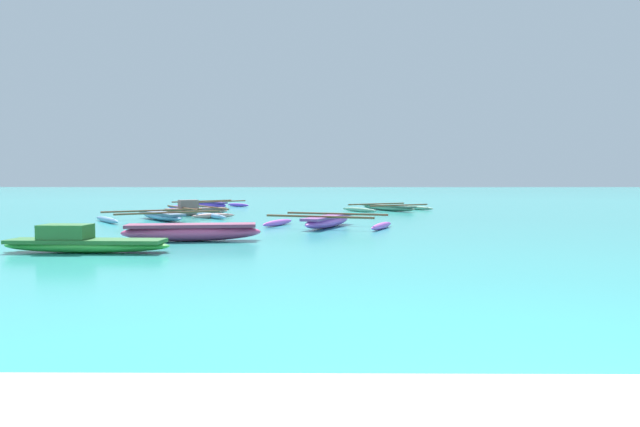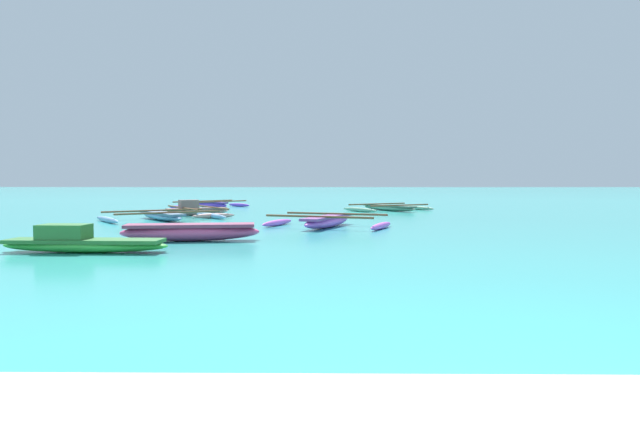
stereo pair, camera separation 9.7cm
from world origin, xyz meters
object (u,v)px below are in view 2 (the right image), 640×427
moored_boat_0 (81,242)px  moored_boat_1 (196,210)px  moored_boat_4 (190,231)px  moored_boat_3 (211,205)px  moored_boat_2 (327,221)px  moored_boat_6 (388,208)px  moored_boat_5 (162,216)px

moored_boat_0 → moored_boat_1: moored_boat_1 is taller
moored_boat_4 → moored_boat_3: bearing=92.1°
moored_boat_3 → moored_boat_4: size_ratio=1.24×
moored_boat_1 → moored_boat_3: (-0.70, 6.57, -0.04)m
moored_boat_2 → moored_boat_6: 10.40m
moored_boat_4 → moored_boat_6: moored_boat_4 is taller
moored_boat_3 → moored_boat_4: moored_boat_4 is taller
moored_boat_0 → moored_boat_5: bearing=98.7°
moored_boat_6 → moored_boat_0: bearing=-59.3°
moored_boat_2 → moored_boat_6: size_ratio=0.93×
moored_boat_0 → moored_boat_2: 8.25m
moored_boat_6 → moored_boat_1: bearing=-98.6°
moored_boat_0 → moored_boat_4: moored_boat_0 is taller
moored_boat_2 → moored_boat_4: bearing=161.6°
moored_boat_2 → moored_boat_1: bearing=63.9°
moored_boat_3 → moored_boat_5: size_ratio=0.86×
moored_boat_5 → moored_boat_4: bearing=-14.3°
moored_boat_1 → moored_boat_5: moored_boat_1 is taller
moored_boat_2 → moored_boat_6: (3.03, 9.95, -0.04)m
moored_boat_0 → moored_boat_4: 2.86m
moored_boat_2 → moored_boat_5: moored_boat_2 is taller
moored_boat_2 → moored_boat_3: moored_boat_2 is taller
moored_boat_5 → moored_boat_6: size_ratio=1.10×
moored_boat_0 → moored_boat_5: (-1.11, 9.61, -0.04)m
moored_boat_0 → moored_boat_6: bearing=65.4°
moored_boat_5 → moored_boat_3: bearing=144.9°
moored_boat_3 → moored_boat_5: (0.08, -9.46, -0.02)m
moored_boat_2 → moored_boat_3: size_ratio=0.99×
moored_boat_2 → moored_boat_5: 7.05m
moored_boat_2 → moored_boat_6: bearing=4.0°
moored_boat_0 → moored_boat_6: size_ratio=0.77×
moored_boat_1 → moored_boat_2: (5.67, -6.08, -0.02)m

